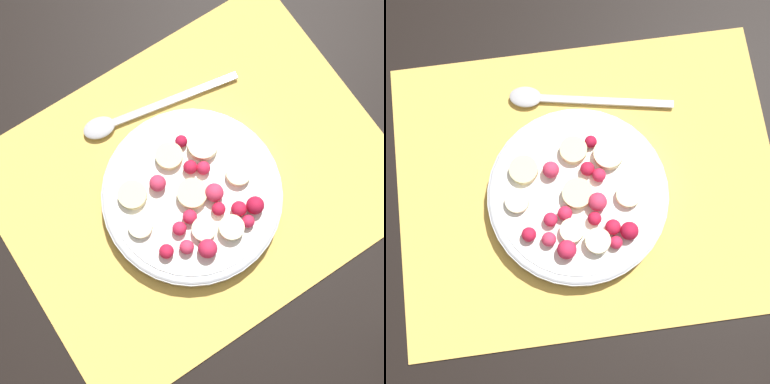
# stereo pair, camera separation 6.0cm
# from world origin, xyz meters

# --- Properties ---
(ground_plane) EXTENTS (3.00, 3.00, 0.00)m
(ground_plane) POSITION_xyz_m (0.00, 0.00, 0.00)
(ground_plane) COLOR black
(placemat) EXTENTS (0.45, 0.36, 0.01)m
(placemat) POSITION_xyz_m (0.00, 0.00, 0.00)
(placemat) COLOR #E0B251
(placemat) RESTS_ON ground_plane
(fruit_bowl) EXTENTS (0.21, 0.21, 0.04)m
(fruit_bowl) POSITION_xyz_m (-0.01, -0.02, 0.02)
(fruit_bowl) COLOR silver
(fruit_bowl) RESTS_ON placemat
(spoon) EXTENTS (0.20, 0.06, 0.01)m
(spoon) POSITION_xyz_m (-0.02, 0.11, 0.01)
(spoon) COLOR #B2B2B7
(spoon) RESTS_ON placemat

